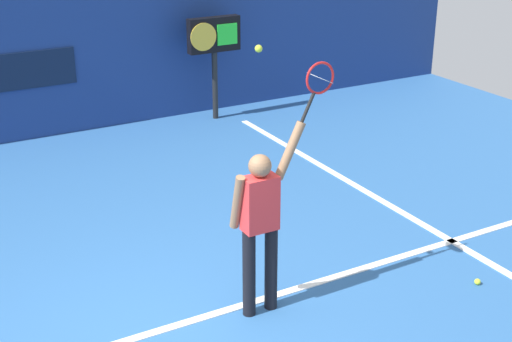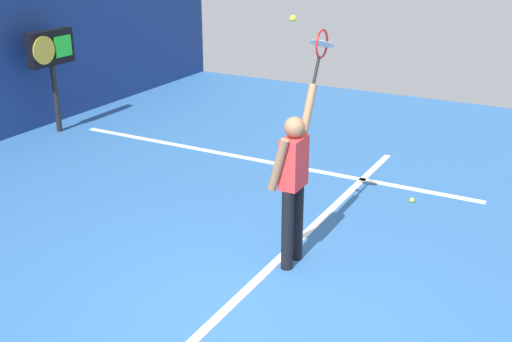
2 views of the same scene
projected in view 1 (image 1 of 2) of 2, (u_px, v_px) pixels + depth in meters
name	position (u px, v px, depth m)	size (l,w,h in m)	color
back_wall	(3.00, 54.00, 11.50)	(18.00, 0.20, 2.88)	navy
sponsor_banner_center	(7.00, 73.00, 11.51)	(2.20, 0.03, 0.60)	#0C1933
court_baseline	(157.00, 332.00, 6.99)	(10.00, 0.10, 0.01)	white
court_sideline	(364.00, 190.00, 10.12)	(0.10, 7.00, 0.01)	white
tennis_player	(260.00, 220.00, 6.97)	(0.74, 0.31, 1.95)	black
tennis_racket	(319.00, 81.00, 6.75)	(0.42, 0.27, 0.62)	black
tennis_ball	(259.00, 49.00, 6.37)	(0.07, 0.07, 0.07)	#CCE033
scoreboard_clock	(214.00, 40.00, 12.58)	(0.96, 0.20, 1.82)	black
spare_ball	(477.00, 282.00, 7.79)	(0.07, 0.07, 0.07)	#CCE033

